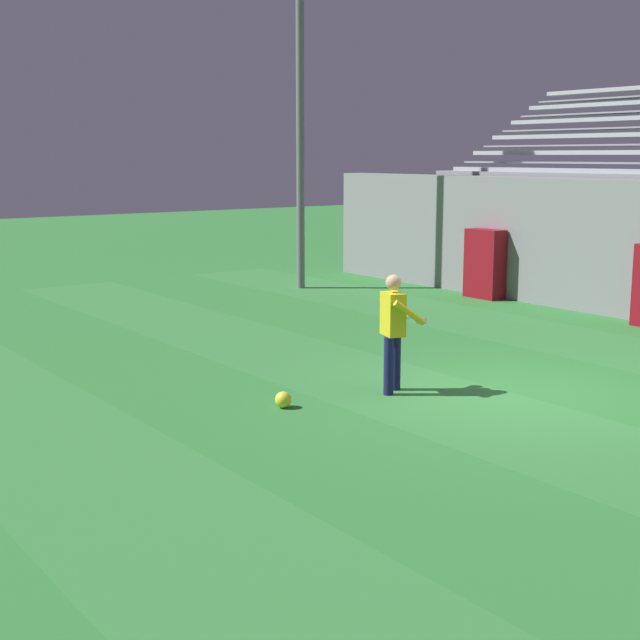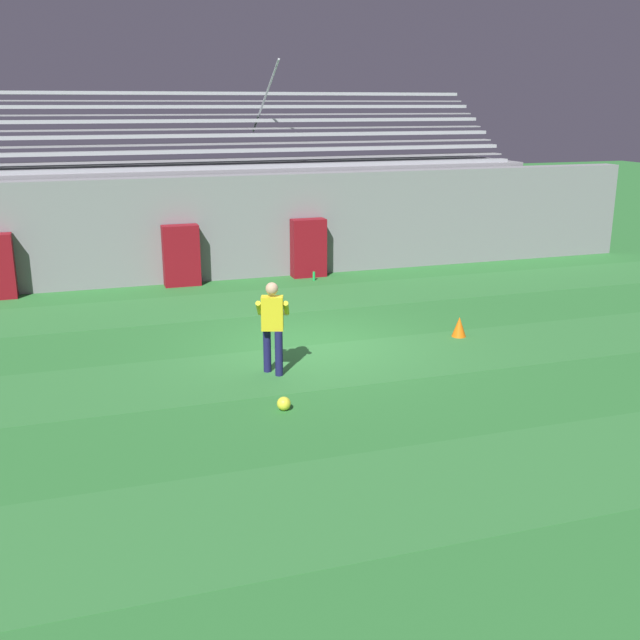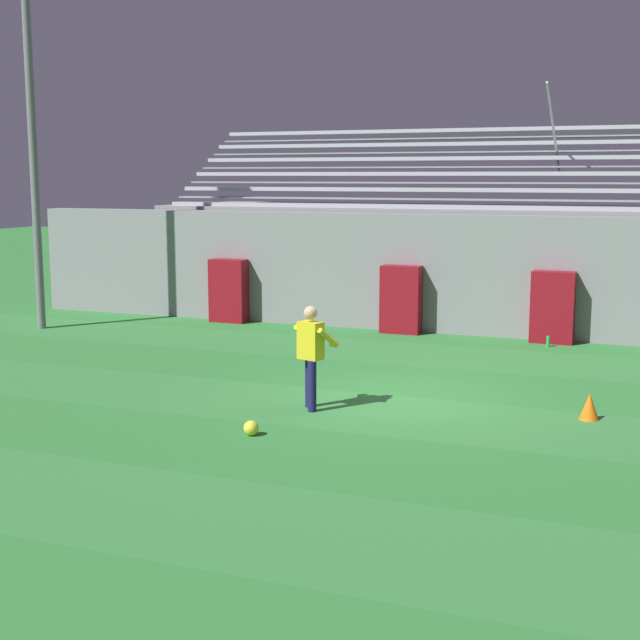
{
  "view_description": "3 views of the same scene",
  "coord_description": "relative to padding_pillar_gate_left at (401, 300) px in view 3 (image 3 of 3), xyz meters",
  "views": [
    {
      "loc": [
        8.02,
        -9.34,
        3.27
      ],
      "look_at": [
        -1.53,
        -2.32,
        1.08
      ],
      "focal_mm": 50.0,
      "sensor_mm": 36.0,
      "label": 1
    },
    {
      "loc": [
        -4.22,
        -13.57,
        4.64
      ],
      "look_at": [
        -0.4,
        -1.75,
        1.04
      ],
      "focal_mm": 42.0,
      "sensor_mm": 36.0,
      "label": 2
    },
    {
      "loc": [
        3.97,
        -14.2,
        3.69
      ],
      "look_at": [
        -0.87,
        -1.66,
        1.51
      ],
      "focal_mm": 50.0,
      "sensor_mm": 36.0,
      "label": 3
    }
  ],
  "objects": [
    {
      "name": "ground_plane",
      "position": [
        1.75,
        -5.95,
        -0.8
      ],
      "size": [
        80.0,
        80.0,
        0.0
      ],
      "primitive_type": "plane",
      "color": "#2D7533"
    },
    {
      "name": "turf_stripe_mid",
      "position": [
        1.75,
        -7.15,
        -0.8
      ],
      "size": [
        28.0,
        2.4,
        0.01
      ],
      "primitive_type": "cube",
      "color": "#337A38",
      "rests_on": "ground"
    },
    {
      "name": "turf_stripe_near",
      "position": [
        1.75,
        -11.95,
        -0.8
      ],
      "size": [
        28.0,
        2.4,
        0.01
      ],
      "primitive_type": "cube",
      "color": "#337A38",
      "rests_on": "ground"
    },
    {
      "name": "traffic_cone",
      "position": [
        4.81,
        -6.34,
        -0.59
      ],
      "size": [
        0.3,
        0.3,
        0.42
      ],
      "primitive_type": "cone",
      "color": "orange",
      "rests_on": "ground"
    },
    {
      "name": "bleacher_stand",
      "position": [
        1.75,
        3.24,
        0.71
      ],
      "size": [
        18.0,
        4.75,
        5.83
      ],
      "color": "gray",
      "rests_on": "ground"
    },
    {
      "name": "floodlight_pole",
      "position": [
        -8.4,
        -2.54,
        4.81
      ],
      "size": [
        0.9,
        0.36,
        9.02
      ],
      "color": "slate",
      "rests_on": "ground"
    },
    {
      "name": "back_wall",
      "position": [
        1.75,
        0.55,
        0.6
      ],
      "size": [
        24.0,
        0.6,
        2.8
      ],
      "primitive_type": "cube",
      "color": "gray",
      "rests_on": "ground"
    },
    {
      "name": "goalkeeper",
      "position": [
        0.61,
        -7.28,
        0.15
      ],
      "size": [
        0.69,
        0.67,
        1.67
      ],
      "color": "#19194C",
      "rests_on": "ground"
    },
    {
      "name": "turf_stripe_far",
      "position": [
        1.75,
        -2.36,
        -0.8
      ],
      "size": [
        28.0,
        2.4,
        0.01
      ],
      "primitive_type": "cube",
      "color": "#337A38",
      "rests_on": "ground"
    },
    {
      "name": "padding_pillar_gate_left",
      "position": [
        0.0,
        0.0,
        0.0
      ],
      "size": [
        0.94,
        0.44,
        1.6
      ],
      "primitive_type": "cube",
      "color": "maroon",
      "rests_on": "ground"
    },
    {
      "name": "water_bottle",
      "position": [
        3.49,
        -0.53,
        -0.68
      ],
      "size": [
        0.07,
        0.07,
        0.24
      ],
      "primitive_type": "cylinder",
      "color": "green",
      "rests_on": "ground"
    },
    {
      "name": "soccer_ball",
      "position": [
        0.34,
        -8.96,
        -0.69
      ],
      "size": [
        0.22,
        0.22,
        0.22
      ],
      "primitive_type": "sphere",
      "color": "yellow",
      "rests_on": "ground"
    },
    {
      "name": "padding_pillar_far_left",
      "position": [
        -4.56,
        0.0,
        0.0
      ],
      "size": [
        0.94,
        0.44,
        1.6
      ],
      "primitive_type": "cube",
      "color": "maroon",
      "rests_on": "ground"
    },
    {
      "name": "padding_pillar_gate_right",
      "position": [
        3.5,
        0.0,
        0.0
      ],
      "size": [
        0.94,
        0.44,
        1.6
      ],
      "primitive_type": "cube",
      "color": "maroon",
      "rests_on": "ground"
    }
  ]
}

